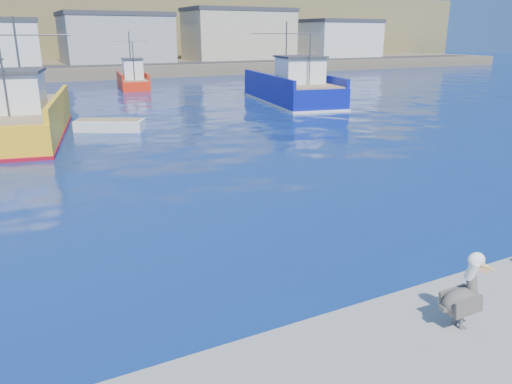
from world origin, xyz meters
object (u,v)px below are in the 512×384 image
Objects in this scene: boat_orange at (133,79)px; pelican at (464,296)px; trawler_blue at (292,89)px; skiff_mid at (110,126)px; trawler_yellow_a at (22,118)px.

pelican is at bearing -97.88° from boat_orange.
trawler_blue is 1.80× the size of boat_orange.
skiff_mid is at bearing -160.07° from trawler_blue.
pelican is (-16.10, -31.88, -0.03)m from trawler_blue.
trawler_yellow_a is at bearing 102.45° from pelican.
trawler_blue is 18.09m from skiff_mid.
trawler_yellow_a is 4.90m from skiff_mid.
trawler_blue is at bearing -62.77° from boat_orange.
trawler_blue is at bearing 15.41° from trawler_yellow_a.
trawler_yellow_a reaches higher than boat_orange.
boat_orange is at bearing 82.12° from pelican.
trawler_blue is 20.14m from boat_orange.
boat_orange reaches higher than pelican.
trawler_blue is at bearing 19.93° from skiff_mid.
trawler_blue reaches higher than trawler_yellow_a.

